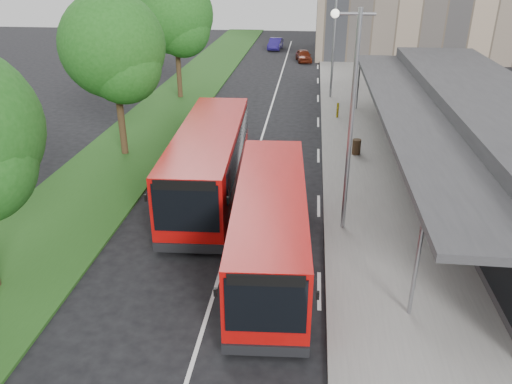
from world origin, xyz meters
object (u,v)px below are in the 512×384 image
tree_mid (114,53)px  lamp_post_far (333,33)px  car_near (304,56)px  lamp_post_near (350,112)px  litter_bin (356,147)px  tree_far (176,20)px  bus_main (270,225)px  bollard (338,110)px  bus_second (209,162)px  car_far (275,44)px

tree_mid → lamp_post_far: tree_mid is taller
car_near → tree_mid: bearing=-117.3°
lamp_post_near → car_near: 34.97m
litter_bin → car_near: car_near is taller
tree_far → litter_bin: (12.28, -10.99, -5.02)m
tree_mid → litter_bin: bearing=4.7°
tree_mid → bus_main: size_ratio=0.84×
tree_mid → litter_bin: (12.28, 1.01, -4.78)m
tree_far → lamp_post_far: 11.20m
tree_mid → bollard: (11.53, 7.68, -4.71)m
lamp_post_near → litter_bin: bearing=81.9°
lamp_post_far → lamp_post_near: bearing=-90.0°
tree_far → bus_main: tree_far is taller
tree_mid → bus_main: (8.61, -9.49, -3.93)m
tree_far → litter_bin: bearing=-41.8°
bollard → bus_second: bearing=-116.5°
lamp_post_far → car_far: size_ratio=2.10×
car_near → lamp_post_near: bearing=-95.8°
tree_mid → tree_far: tree_far is taller
bus_main → bus_second: bearing=117.7°
tree_far → tree_mid: bearing=-90.0°
lamp_post_near → litter_bin: (1.15, 8.06, -4.17)m
lamp_post_near → bus_main: lamp_post_near is taller
lamp_post_near → car_far: (-5.66, 41.65, -4.09)m
lamp_post_far → bus_main: (-2.52, -22.44, -3.31)m
car_far → litter_bin: bearing=-73.9°
lamp_post_near → car_near: size_ratio=2.33×
tree_far → car_near: tree_far is taller
tree_far → bus_main: size_ratio=0.88×
bus_second → lamp_post_near: bearing=-28.2°
tree_far → bus_second: 17.75m
lamp_post_near → lamp_post_far: size_ratio=1.00×
bus_second → car_near: (3.35, 31.98, -0.96)m
lamp_post_far → bus_main: lamp_post_far is taller
lamp_post_far → bollard: bearing=-85.6°
bollard → car_far: 27.59m
litter_bin → car_near: (-3.42, 26.59, 0.03)m
car_near → bollard: bearing=-91.9°
lamp_post_near → car_far: lamp_post_near is taller
tree_far → lamp_post_far: tree_far is taller
lamp_post_near → bus_main: 4.83m
lamp_post_near → car_near: lamp_post_near is taller
litter_bin → car_far: (-6.81, 33.59, 0.08)m
lamp_post_far → car_near: (-2.27, 14.65, -4.13)m
tree_mid → lamp_post_far: (11.13, 12.95, -0.61)m
lamp_post_near → lamp_post_far: (0.00, 20.00, 0.00)m
tree_mid → car_far: size_ratio=2.17×
bollard → car_near: car_near is taller
bus_second → car_near: bus_second is taller
bus_main → car_near: bearing=86.1°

